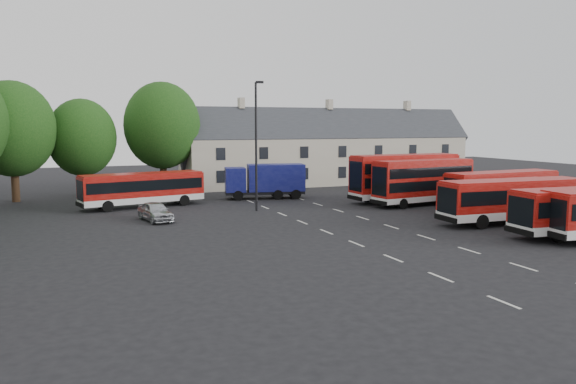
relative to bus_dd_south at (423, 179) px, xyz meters
name	(u,v)px	position (x,y,z in m)	size (l,w,h in m)	color
ground	(341,237)	(-13.41, -10.10, -2.28)	(140.00, 140.00, 0.00)	black
lane_markings	(360,229)	(-10.91, -8.10, -2.27)	(5.15, 33.80, 0.01)	beige
terrace_houses	(329,151)	(0.59, 19.90, 1.58)	(35.70, 7.13, 10.06)	beige
bus_row_c	(514,197)	(0.38, -10.25, -0.38)	(11.31, 3.21, 3.16)	silver
bus_row_d	(501,194)	(2.38, -6.88, -0.62)	(9.85, 2.59, 2.77)	silver
bus_row_e	(502,186)	(5.47, -3.61, -0.43)	(10.98, 3.12, 3.07)	silver
bus_dd_south	(423,179)	(0.00, 0.00, 0.00)	(9.95, 3.36, 4.00)	silver
bus_dd_north	(405,175)	(-0.21, 2.56, 0.19)	(10.65, 2.87, 4.33)	silver
bus_north	(143,187)	(-23.06, 7.99, -0.51)	(10.65, 4.42, 2.94)	silver
box_truck	(266,179)	(-11.32, 9.35, -0.43)	(7.85, 3.95, 3.29)	black
silver_car	(155,211)	(-23.19, 0.50, -1.57)	(1.67, 4.14, 1.41)	#B3B6BB
lamppost	(256,142)	(-14.67, 2.35, 3.34)	(0.73, 0.41, 10.53)	black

